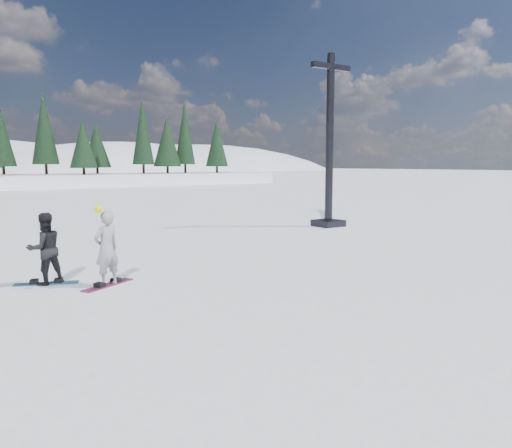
# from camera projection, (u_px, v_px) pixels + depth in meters

# --- Properties ---
(ground) EXTENTS (420.00, 420.00, 0.00)m
(ground) POSITION_uv_depth(u_px,v_px,m) (17.00, 289.00, 11.71)
(ground) COLOR white
(ground) RESTS_ON ground
(lift_tower) EXTENTS (2.18, 1.25, 7.89)m
(lift_tower) POSITION_uv_depth(u_px,v_px,m) (329.00, 158.00, 23.08)
(lift_tower) COLOR black
(lift_tower) RESTS_ON ground
(snowboarder_woman) EXTENTS (0.76, 0.62, 1.97)m
(snowboarder_woman) POSITION_uv_depth(u_px,v_px,m) (107.00, 248.00, 11.96)
(snowboarder_woman) COLOR #A0A0A5
(snowboarder_woman) RESTS_ON ground
(snowboarder_man) EXTENTS (0.94, 0.77, 1.76)m
(snowboarder_man) POSITION_uv_depth(u_px,v_px,m) (45.00, 249.00, 12.12)
(snowboarder_man) COLOR black
(snowboarder_man) RESTS_ON ground
(snowboard_woman) EXTENTS (1.46, 0.93, 0.03)m
(snowboard_woman) POSITION_uv_depth(u_px,v_px,m) (108.00, 285.00, 12.07)
(snowboard_woman) COLOR #901F4D
(snowboard_woman) RESTS_ON ground
(snowboard_man) EXTENTS (1.48, 0.87, 0.03)m
(snowboard_man) POSITION_uv_depth(u_px,v_px,m) (47.00, 283.00, 12.22)
(snowboard_man) COLOR #1C6E9A
(snowboard_man) RESTS_ON ground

